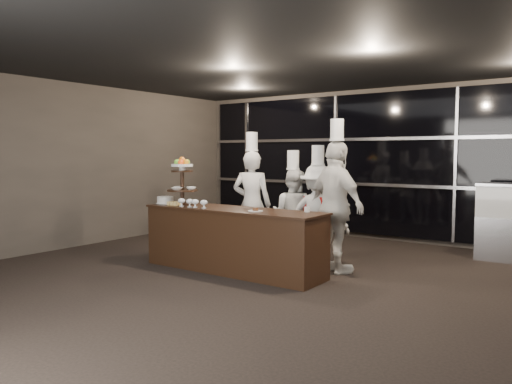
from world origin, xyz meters
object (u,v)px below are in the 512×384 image
Objects in this scene: buffet_counter at (233,240)px; display_stand at (182,178)px; chef_b at (293,214)px; layer_cake at (165,200)px; chef_c at (317,214)px; chef_d at (336,206)px; chef_a at (252,203)px.

buffet_counter is 1.33m from display_stand.
layer_cake is at bearing -142.85° from chef_b.
layer_cake is at bearing -177.84° from buffet_counter.
chef_c is (1.76, 1.15, -0.56)m from display_stand.
chef_b is (0.30, 1.18, 0.28)m from buffet_counter.
layer_cake is (-1.33, -0.05, 0.51)m from buffet_counter.
chef_b is 0.80× the size of chef_d.
display_stand is at bearing -146.95° from chef_c.
chef_b reaches higher than buffet_counter.
buffet_counter is 1.54× the size of chef_c.
chef_b reaches higher than display_stand.
chef_d reaches higher than chef_c.
layer_cake is 0.16× the size of chef_c.
buffet_counter is at bearing -147.31° from chef_d.
layer_cake is at bearing -171.35° from display_stand.
chef_a is at bearing -161.59° from chef_b.
chef_d is at bearing 32.69° from buffet_counter.
chef_c reaches higher than display_stand.
chef_b is at bearing 37.15° from layer_cake.
layer_cake is (-0.33, -0.05, -0.37)m from display_stand.
buffet_counter is 1.25m from chef_b.
display_stand is at bearing 8.65° from layer_cake.
buffet_counter is at bearing -123.61° from chef_c.
chef_d reaches higher than chef_a.
chef_c is (2.09, 1.20, -0.19)m from layer_cake.
chef_c is at bearing 144.98° from chef_d.
chef_b is 0.47m from chef_c.
chef_b is at bearing 158.41° from chef_d.
chef_d is (2.58, 0.85, -0.01)m from layer_cake.
buffet_counter is at bearing -104.09° from chef_b.
display_stand is 0.34× the size of chef_d.
display_stand is 2.48× the size of layer_cake.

